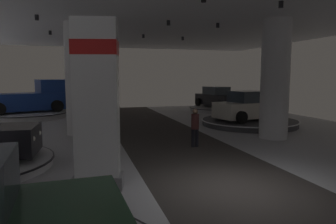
# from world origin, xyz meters

# --- Properties ---
(ground) EXTENTS (24.00, 44.00, 0.06)m
(ground) POSITION_xyz_m (0.00, 0.00, -0.02)
(ground) COLOR #B2B2B7
(column_left) EXTENTS (1.35, 1.35, 5.50)m
(column_left) POSITION_xyz_m (-3.84, 9.11, 2.75)
(column_left) COLOR silver
(column_left) RESTS_ON ground
(column_right) EXTENTS (1.30, 1.30, 5.50)m
(column_right) POSITION_xyz_m (4.89, 5.60, 2.75)
(column_right) COLOR silver
(column_right) RESTS_ON ground
(brand_sign_pylon) EXTENTS (1.38, 0.91, 4.32)m
(brand_sign_pylon) POSITION_xyz_m (-3.44, 1.09, 2.23)
(brand_sign_pylon) COLOR slate
(brand_sign_pylon) RESTS_ON ground
(display_platform_deep_right) EXTENTS (4.65, 4.65, 0.34)m
(display_platform_deep_right) POSITION_xyz_m (7.27, 16.97, 0.19)
(display_platform_deep_right) COLOR #B7B7BC
(display_platform_deep_right) RESTS_ON ground
(display_car_deep_right) EXTENTS (2.81, 4.45, 1.71)m
(display_car_deep_right) POSITION_xyz_m (7.26, 17.00, 1.10)
(display_car_deep_right) COLOR black
(display_car_deep_right) RESTS_ON display_platform_deep_right
(display_platform_far_right) EXTENTS (5.67, 5.67, 0.34)m
(display_platform_far_right) POSITION_xyz_m (5.84, 9.36, 0.19)
(display_platform_far_right) COLOR #333338
(display_platform_far_right) RESTS_ON ground
(display_car_far_right) EXTENTS (4.47, 2.86, 1.71)m
(display_car_far_right) POSITION_xyz_m (5.81, 9.35, 1.10)
(display_car_far_right) COLOR silver
(display_car_far_right) RESTS_ON display_platform_far_right
(display_platform_deep_left) EXTENTS (5.84, 5.84, 0.37)m
(display_platform_deep_left) POSITION_xyz_m (-7.56, 16.94, 0.20)
(display_platform_deep_left) COLOR #B7B7BC
(display_platform_deep_left) RESTS_ON ground
(pickup_truck_deep_left) EXTENTS (5.70, 4.00, 2.30)m
(pickup_truck_deep_left) POSITION_xyz_m (-7.26, 17.05, 1.31)
(pickup_truck_deep_left) COLOR navy
(pickup_truck_deep_left) RESTS_ON display_platform_deep_left
(visitor_walking_near) EXTENTS (0.32, 0.32, 1.59)m
(visitor_walking_near) POSITION_xyz_m (0.67, 4.86, 0.91)
(visitor_walking_near) COLOR black
(visitor_walking_near) RESTS_ON ground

